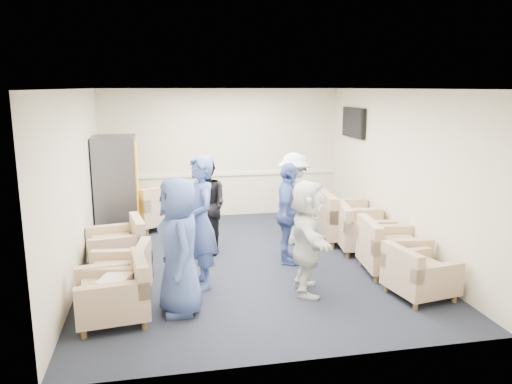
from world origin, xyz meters
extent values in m
plane|color=black|center=(0.00, 0.00, 0.00)|extent=(6.00, 6.00, 0.00)
plane|color=white|center=(0.00, 0.00, 2.70)|extent=(6.00, 6.00, 0.00)
cube|color=beige|center=(0.00, 3.00, 1.35)|extent=(5.00, 0.02, 2.70)
cube|color=beige|center=(0.00, -3.00, 1.35)|extent=(5.00, 0.02, 2.70)
cube|color=beige|center=(-2.50, 0.00, 1.35)|extent=(0.02, 6.00, 2.70)
cube|color=beige|center=(2.50, 0.00, 1.35)|extent=(0.02, 6.00, 2.70)
cube|color=silver|center=(0.00, 2.98, 0.90)|extent=(4.98, 0.04, 0.06)
cube|color=black|center=(2.44, 1.80, 2.05)|extent=(0.07, 1.00, 0.58)
cube|color=black|center=(2.40, 1.80, 2.05)|extent=(0.01, 0.92, 0.50)
cube|color=#53535B|center=(2.48, 1.80, 1.90)|extent=(0.04, 0.10, 0.25)
cube|color=tan|center=(-1.94, -1.71, 0.25)|extent=(0.91, 0.91, 0.27)
cube|color=#997F54|center=(-1.94, -1.71, 0.43)|extent=(0.63, 0.60, 0.10)
cube|color=tan|center=(-1.60, -1.67, 0.57)|extent=(0.24, 0.82, 0.38)
cube|color=tan|center=(-1.92, -1.13, 0.24)|extent=(0.89, 0.89, 0.26)
cube|color=#997F54|center=(-1.92, -1.13, 0.42)|extent=(0.61, 0.58, 0.09)
cube|color=tan|center=(-1.59, -1.18, 0.56)|extent=(0.23, 0.81, 0.37)
cube|color=tan|center=(-2.02, 0.12, 0.25)|extent=(0.94, 0.94, 0.27)
cube|color=#997F54|center=(-2.02, 0.12, 0.43)|extent=(0.65, 0.62, 0.10)
cube|color=tan|center=(-1.69, 0.18, 0.58)|extent=(0.27, 0.83, 0.38)
cube|color=tan|center=(2.00, -1.78, 0.23)|extent=(0.87, 0.87, 0.25)
cube|color=#997F54|center=(2.00, -1.78, 0.40)|extent=(0.60, 0.57, 0.09)
cube|color=tan|center=(1.68, -1.83, 0.53)|extent=(0.25, 0.76, 0.35)
cube|color=tan|center=(2.03, -0.90, 0.26)|extent=(0.96, 0.96, 0.29)
cube|color=#997F54|center=(2.03, -0.90, 0.46)|extent=(0.66, 0.62, 0.10)
cube|color=tan|center=(1.67, -0.86, 0.61)|extent=(0.24, 0.88, 0.41)
cube|color=tan|center=(2.03, 0.14, 0.26)|extent=(0.98, 0.98, 0.28)
cube|color=#997F54|center=(2.03, 0.14, 0.45)|extent=(0.67, 0.64, 0.10)
cube|color=tan|center=(1.68, 0.19, 0.60)|extent=(0.27, 0.87, 0.40)
cube|color=tan|center=(1.96, 0.71, 0.29)|extent=(1.01, 1.01, 0.31)
cube|color=#997F54|center=(1.96, 0.71, 0.50)|extent=(0.70, 0.66, 0.11)
cube|color=tan|center=(1.57, 0.74, 0.67)|extent=(0.23, 0.95, 0.44)
cube|color=tan|center=(-1.49, 2.34, 0.28)|extent=(1.29, 1.29, 0.31)
cube|color=#997F54|center=(-1.49, 2.34, 0.49)|extent=(0.86, 0.87, 0.11)
cube|color=tan|center=(-1.28, 2.02, 0.65)|extent=(0.86, 0.64, 0.44)
cube|color=#53535B|center=(-2.10, 1.88, 0.93)|extent=(0.73, 0.88, 1.86)
cube|color=orange|center=(-1.72, 1.88, 1.02)|extent=(0.02, 0.75, 1.49)
cube|color=black|center=(-1.72, 1.88, 0.24)|extent=(0.02, 0.44, 0.12)
cube|color=black|center=(-1.63, -0.34, 0.20)|extent=(0.33, 0.27, 0.41)
sphere|color=black|center=(-1.63, -0.34, 0.39)|extent=(0.20, 0.20, 0.20)
cube|color=white|center=(-1.89, -1.71, 0.49)|extent=(0.43, 0.49, 0.12)
imported|color=#41589C|center=(-1.13, -1.62, 0.84)|extent=(0.65, 0.89, 1.69)
imported|color=#41589C|center=(-0.80, -0.86, 0.92)|extent=(0.55, 0.74, 1.84)
imported|color=black|center=(-0.60, 0.53, 0.82)|extent=(0.95, 1.00, 1.64)
imported|color=white|center=(0.98, 0.82, 0.81)|extent=(0.76, 1.13, 1.61)
imported|color=#41589C|center=(0.61, -0.16, 0.80)|extent=(0.70, 1.01, 1.60)
imported|color=silver|center=(0.57, -1.34, 0.77)|extent=(0.70, 1.49, 1.55)
camera|label=1|loc=(-1.34, -7.43, 2.73)|focal=35.00mm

